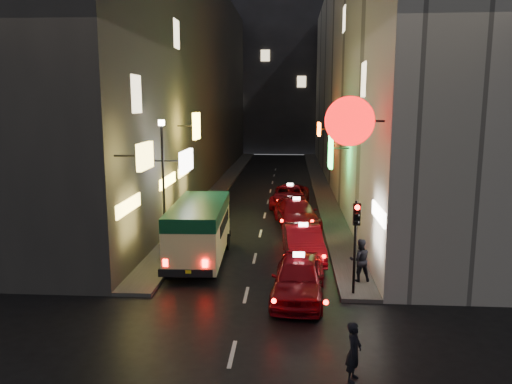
% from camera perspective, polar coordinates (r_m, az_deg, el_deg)
% --- Properties ---
extents(building_left, '(7.66, 52.00, 18.00)m').
position_cam_1_polar(building_left, '(44.31, -8.76, 12.45)').
color(building_left, '#3B3936').
rests_on(building_left, ground).
extents(building_right, '(8.16, 52.00, 18.00)m').
position_cam_1_polar(building_right, '(43.73, 12.68, 12.36)').
color(building_right, '#ADA89E').
rests_on(building_right, ground).
extents(building_far, '(30.00, 10.00, 22.00)m').
position_cam_1_polar(building_far, '(75.34, 2.82, 13.08)').
color(building_far, '#36353B').
rests_on(building_far, ground).
extents(sidewalk_left, '(1.50, 52.00, 0.15)m').
position_cam_1_polar(sidewalk_left, '(44.18, -3.69, 0.94)').
color(sidewalk_left, '#4A4845').
rests_on(sidewalk_left, ground).
extents(sidewalk_right, '(1.50, 52.00, 0.15)m').
position_cam_1_polar(sidewalk_right, '(43.87, 7.38, 0.81)').
color(sidewalk_right, '#4A4845').
rests_on(sidewalk_right, ground).
extents(minibus, '(2.45, 6.38, 2.71)m').
position_cam_1_polar(minibus, '(22.60, -6.49, -3.78)').
color(minibus, '#F6E099').
rests_on(minibus, ground).
extents(taxi_near, '(2.77, 5.96, 2.02)m').
position_cam_1_polar(taxi_near, '(18.63, 4.88, -9.34)').
color(taxi_near, maroon).
rests_on(taxi_near, ground).
extents(taxi_second, '(2.81, 5.82, 1.96)m').
position_cam_1_polar(taxi_second, '(23.22, 5.40, -5.46)').
color(taxi_second, maroon).
rests_on(taxi_second, ground).
extents(taxi_third, '(3.30, 6.06, 2.00)m').
position_cam_1_polar(taxi_third, '(29.21, 4.64, -2.17)').
color(taxi_third, maroon).
rests_on(taxi_third, ground).
extents(taxi_far, '(2.70, 5.60, 1.89)m').
position_cam_1_polar(taxi_far, '(34.69, 3.89, -0.28)').
color(taxi_far, maroon).
rests_on(taxi_far, ground).
extents(pedestrian_crossing, '(0.59, 0.70, 1.80)m').
position_cam_1_polar(pedestrian_crossing, '(13.71, 11.13, -17.06)').
color(pedestrian_crossing, black).
rests_on(pedestrian_crossing, ground).
extents(pedestrian_sidewalk, '(0.78, 0.54, 1.94)m').
position_cam_1_polar(pedestrian_sidewalk, '(20.28, 11.80, -7.31)').
color(pedestrian_sidewalk, black).
rests_on(pedestrian_sidewalk, sidewalk_right).
extents(traffic_light, '(0.26, 0.43, 3.50)m').
position_cam_1_polar(traffic_light, '(18.40, 11.36, -4.03)').
color(traffic_light, black).
rests_on(traffic_light, sidewalk_right).
extents(lamp_post, '(0.28, 0.28, 6.22)m').
position_cam_1_polar(lamp_post, '(23.22, -10.55, 1.54)').
color(lamp_post, black).
rests_on(lamp_post, sidewalk_left).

